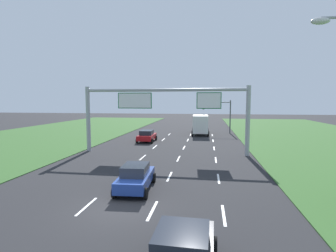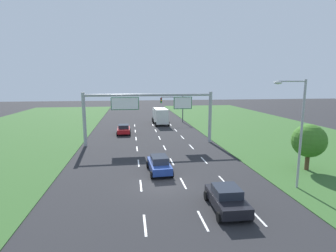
{
  "view_description": "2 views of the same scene",
  "coord_description": "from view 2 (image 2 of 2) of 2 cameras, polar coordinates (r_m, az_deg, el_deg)",
  "views": [
    {
      "loc": [
        4.4,
        -12.39,
        5.46
      ],
      "look_at": [
        0.2,
        15.59,
        2.76
      ],
      "focal_mm": 28.0,
      "sensor_mm": 36.0,
      "label": 1
    },
    {
      "loc": [
        -2.41,
        -20.25,
        8.3
      ],
      "look_at": [
        1.97,
        10.44,
        3.07
      ],
      "focal_mm": 28.0,
      "sensor_mm": 36.0,
      "label": 2
    }
  ],
  "objects": [
    {
      "name": "ground_plane",
      "position": [
        22.02,
        -1.26,
        -12.57
      ],
      "size": [
        200.0,
        200.0,
        0.0
      ],
      "primitive_type": "plane",
      "color": "#262628"
    },
    {
      "name": "car_near_red",
      "position": [
        42.75,
        -9.63,
        -0.69
      ],
      "size": [
        2.23,
        4.08,
        1.55
      ],
      "rotation": [
        0.0,
        0.0,
        0.01
      ],
      "color": "red",
      "rests_on": "ground_plane"
    },
    {
      "name": "grass_verge_right",
      "position": [
        39.14,
        28.95,
        -3.84
      ],
      "size": [
        24.0,
        120.0,
        0.06
      ],
      "primitive_type": "cube",
      "color": "#335B28",
      "rests_on": "ground_plane"
    },
    {
      "name": "lane_dashes_inner_right",
      "position": [
        27.84,
        0.85,
        -7.76
      ],
      "size": [
        0.14,
        50.4,
        0.01
      ],
      "color": "white",
      "rests_on": "ground_plane"
    },
    {
      "name": "roadside_tree_near",
      "position": [
        27.82,
        28.34,
        -2.86
      ],
      "size": [
        3.11,
        3.11,
        4.44
      ],
      "color": "#513823",
      "rests_on": "ground_plane"
    },
    {
      "name": "street_lamp",
      "position": [
        22.14,
        26.35,
        0.21
      ],
      "size": [
        2.61,
        0.32,
        8.5
      ],
      "color": "#9EA0A5",
      "rests_on": "ground_plane"
    },
    {
      "name": "box_truck",
      "position": [
        51.99,
        -1.73,
        2.29
      ],
      "size": [
        2.82,
        7.47,
        3.18
      ],
      "rotation": [
        0.0,
        0.0,
        0.03
      ],
      "color": "silver",
      "rests_on": "ground_plane"
    },
    {
      "name": "car_lead_silver",
      "position": [
        24.48,
        -1.92,
        -8.3
      ],
      "size": [
        2.2,
        4.22,
        1.58
      ],
      "rotation": [
        0.0,
        0.0,
        0.05
      ],
      "color": "navy",
      "rests_on": "ground_plane"
    },
    {
      "name": "lane_dashes_inner_left",
      "position": [
        27.54,
        -6.43,
        -8.02
      ],
      "size": [
        0.14,
        50.4,
        0.01
      ],
      "color": "white",
      "rests_on": "ground_plane"
    },
    {
      "name": "sign_gantry",
      "position": [
        34.89,
        -4.14,
        3.93
      ],
      "size": [
        17.24,
        0.44,
        7.0
      ],
      "color": "#9EA0A5",
      "rests_on": "ground_plane"
    },
    {
      "name": "traffic_light_mast",
      "position": [
        53.92,
        1.22,
        4.85
      ],
      "size": [
        4.76,
        0.49,
        5.6
      ],
      "color": "#47494F",
      "rests_on": "ground_plane"
    },
    {
      "name": "car_mid_lane",
      "position": [
        18.21,
        12.66,
        -15.09
      ],
      "size": [
        2.29,
        4.18,
        1.53
      ],
      "rotation": [
        0.0,
        0.0,
        -0.03
      ],
      "color": "black",
      "rests_on": "ground_plane"
    },
    {
      "name": "lane_dashes_slip",
      "position": [
        28.58,
        7.86,
        -7.39
      ],
      "size": [
        0.14,
        50.4,
        0.01
      ],
      "color": "white",
      "rests_on": "ground_plane"
    }
  ]
}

